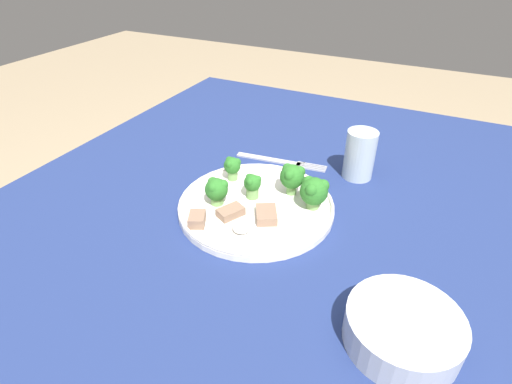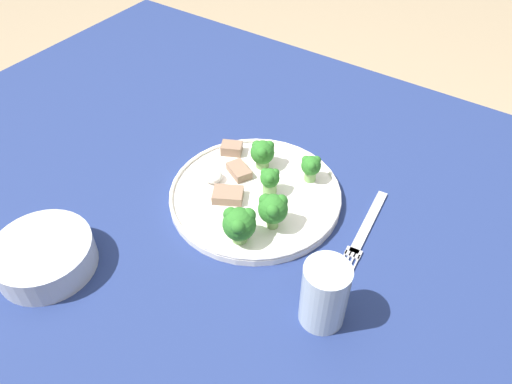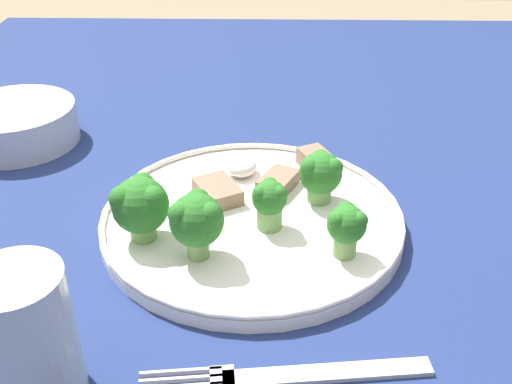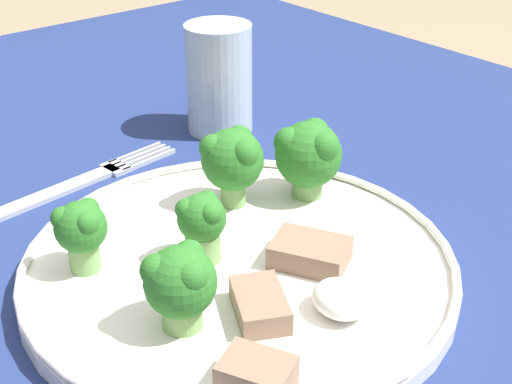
# 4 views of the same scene
# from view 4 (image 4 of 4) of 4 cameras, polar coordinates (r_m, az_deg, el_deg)

# --- Properties ---
(dinner_plate) EXTENTS (0.28, 0.28, 0.02)m
(dinner_plate) POSITION_cam_4_polar(r_m,az_deg,el_deg) (0.47, -1.35, -5.89)
(dinner_plate) COLOR white
(dinner_plate) RESTS_ON table
(fork) EXTENTS (0.04, 0.21, 0.00)m
(fork) POSITION_cam_4_polar(r_m,az_deg,el_deg) (0.60, -14.72, 0.42)
(fork) COLOR #B2B2B7
(fork) RESTS_ON table
(drinking_glass) EXTENTS (0.06, 0.06, 0.10)m
(drinking_glass) POSITION_cam_4_polar(r_m,az_deg,el_deg) (0.67, -2.96, 8.60)
(drinking_glass) COLOR #B2C1CC
(drinking_glass) RESTS_ON table
(broccoli_floret_near_rim_left) EXTENTS (0.05, 0.05, 0.06)m
(broccoli_floret_near_rim_left) POSITION_cam_4_polar(r_m,az_deg,el_deg) (0.52, -1.89, 2.66)
(broccoli_floret_near_rim_left) COLOR #709E56
(broccoli_floret_near_rim_left) RESTS_ON dinner_plate
(broccoli_floret_center_left) EXTENTS (0.03, 0.03, 0.05)m
(broccoli_floret_center_left) POSITION_cam_4_polar(r_m,az_deg,el_deg) (0.46, -4.36, -2.43)
(broccoli_floret_center_left) COLOR #709E56
(broccoli_floret_center_left) RESTS_ON dinner_plate
(broccoli_floret_back_left) EXTENTS (0.05, 0.05, 0.06)m
(broccoli_floret_back_left) POSITION_cam_4_polar(r_m,az_deg,el_deg) (0.53, 4.22, 3.09)
(broccoli_floret_back_left) COLOR #709E56
(broccoli_floret_back_left) RESTS_ON dinner_plate
(broccoli_floret_front_left) EXTENTS (0.04, 0.04, 0.05)m
(broccoli_floret_front_left) POSITION_cam_4_polar(r_m,az_deg,el_deg) (0.40, -6.08, -7.18)
(broccoli_floret_front_left) COLOR #709E56
(broccoli_floret_front_left) RESTS_ON dinner_plate
(broccoli_floret_center_back) EXTENTS (0.03, 0.03, 0.05)m
(broccoli_floret_center_back) POSITION_cam_4_polar(r_m,az_deg,el_deg) (0.46, -13.83, -2.92)
(broccoli_floret_center_back) COLOR #709E56
(broccoli_floret_center_back) RESTS_ON dinner_plate
(meat_slice_front_slice) EXTENTS (0.05, 0.05, 0.01)m
(meat_slice_front_slice) POSITION_cam_4_polar(r_m,az_deg,el_deg) (0.42, 0.30, -9.00)
(meat_slice_front_slice) COLOR #846651
(meat_slice_front_slice) RESTS_ON dinner_plate
(meat_slice_middle_slice) EXTENTS (0.06, 0.05, 0.02)m
(meat_slice_middle_slice) POSITION_cam_4_polar(r_m,az_deg,el_deg) (0.47, 4.34, -4.85)
(meat_slice_middle_slice) COLOR #846651
(meat_slice_middle_slice) RESTS_ON dinner_plate
(meat_slice_rear_slice) EXTENTS (0.04, 0.04, 0.02)m
(meat_slice_rear_slice) POSITION_cam_4_polar(r_m,az_deg,el_deg) (0.37, 0.05, -14.49)
(meat_slice_rear_slice) COLOR #846651
(meat_slice_rear_slice) RESTS_ON dinner_plate
(sauce_dollop) EXTENTS (0.04, 0.03, 0.02)m
(sauce_dollop) POSITION_cam_4_polar(r_m,az_deg,el_deg) (0.43, 6.79, -8.48)
(sauce_dollop) COLOR white
(sauce_dollop) RESTS_ON dinner_plate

